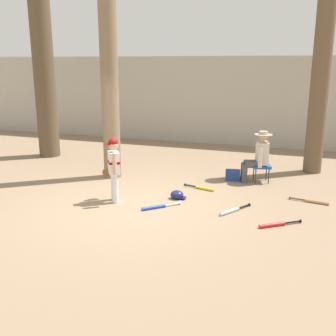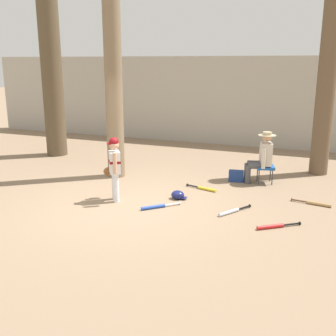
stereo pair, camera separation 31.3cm
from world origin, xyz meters
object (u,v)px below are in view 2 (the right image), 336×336
object	(u,v)px
bat_red_barrel	(274,226)
tree_far_left	(51,69)
tree_near_player	(113,51)
young_ballplayer	(114,165)
bat_aluminum_silver	(231,211)
tree_behind_spectator	(326,89)
folding_stool	(265,168)
seated_spectator	(262,156)
batting_helmet_navy	(178,195)
bat_blue_youth	(156,207)
bat_yellow_trainer	(205,188)
bat_wood_tan	(316,203)
handbag_beside_stool	(236,176)

from	to	relation	value
bat_red_barrel	tree_far_left	bearing A→B (deg)	154.06
tree_near_player	bat_red_barrel	distance (m)	5.35
young_ballplayer	bat_aluminum_silver	world-z (taller)	young_ballplayer
tree_behind_spectator	tree_far_left	world-z (taller)	tree_far_left
folding_stool	seated_spectator	size ratio (longest dim) A/B	0.41
tree_behind_spectator	seated_spectator	distance (m)	2.33
folding_stool	batting_helmet_navy	bearing A→B (deg)	-129.61
tree_far_left	bat_blue_youth	distance (m)	6.15
young_ballplayer	bat_red_barrel	xyz separation A→B (m)	(3.19, -0.28, -0.71)
bat_blue_youth	folding_stool	bearing A→B (deg)	55.79
tree_far_left	bat_aluminum_silver	bearing A→B (deg)	-25.77
bat_aluminum_silver	bat_red_barrel	distance (m)	0.93
tree_near_player	tree_behind_spectator	bearing A→B (deg)	23.95
tree_behind_spectator	bat_yellow_trainer	xyz separation A→B (m)	(-2.28, -2.36, -2.06)
tree_behind_spectator	folding_stool	bearing A→B (deg)	-130.61
tree_behind_spectator	bat_wood_tan	xyz separation A→B (m)	(0.04, -2.49, -2.06)
bat_aluminum_silver	bat_red_barrel	xyz separation A→B (m)	(0.83, -0.42, -0.00)
tree_behind_spectator	batting_helmet_navy	bearing A→B (deg)	-130.04
tree_behind_spectator	batting_helmet_navy	size ratio (longest dim) A/B	14.91
seated_spectator	folding_stool	bearing A→B (deg)	15.88
tree_near_player	bat_blue_youth	xyz separation A→B (m)	(1.81, -1.75, -2.95)
tree_near_player	tree_far_left	xyz separation A→B (m)	(-2.81, 1.44, -0.44)
tree_behind_spectator	young_ballplayer	distance (m)	5.45
seated_spectator	bat_wood_tan	xyz separation A→B (m)	(1.27, -1.14, -0.61)
bat_red_barrel	young_ballplayer	bearing A→B (deg)	175.05
bat_wood_tan	tree_behind_spectator	bearing A→B (deg)	90.90
tree_behind_spectator	bat_aluminum_silver	size ratio (longest dim) A/B	6.53
handbag_beside_stool	bat_wood_tan	distance (m)	2.10
young_ballplayer	bat_blue_youth	xyz separation A→B (m)	(0.96, -0.12, -0.71)
tree_far_left	bat_aluminum_silver	xyz separation A→B (m)	(6.03, -2.91, -2.51)
tree_behind_spectator	bat_yellow_trainer	bearing A→B (deg)	-134.00
young_ballplayer	bat_wood_tan	distance (m)	4.06
seated_spectator	batting_helmet_navy	xyz separation A→B (m)	(-1.40, -1.77, -0.56)
bat_wood_tan	batting_helmet_navy	world-z (taller)	batting_helmet_navy
handbag_beside_stool	bat_aluminum_silver	world-z (taller)	handbag_beside_stool
handbag_beside_stool	bat_wood_tan	world-z (taller)	handbag_beside_stool
handbag_beside_stool	bat_blue_youth	bearing A→B (deg)	-113.85
folding_stool	bat_wood_tan	size ratio (longest dim) A/B	0.64
handbag_beside_stool	bat_wood_tan	xyz separation A→B (m)	(1.82, -1.05, -0.10)
folding_stool	bat_blue_youth	size ratio (longest dim) A/B	0.79
tree_near_player	bat_yellow_trainer	size ratio (longest dim) A/B	8.74
folding_stool	bat_blue_youth	xyz separation A→B (m)	(-1.68, -2.48, -0.33)
young_ballplayer	bat_red_barrel	bearing A→B (deg)	-4.95
tree_far_left	bat_yellow_trainer	xyz separation A→B (m)	(5.17, -1.74, -2.51)
tree_behind_spectator	young_ballplayer	size ratio (longest dim) A/B	3.69
bat_aluminum_silver	batting_helmet_navy	size ratio (longest dim) A/B	2.28
bat_wood_tan	handbag_beside_stool	bearing A→B (deg)	150.08
tree_far_left	bat_blue_youth	world-z (taller)	tree_far_left
bat_red_barrel	seated_spectator	bearing A→B (deg)	103.87
batting_helmet_navy	tree_far_left	bearing A→B (deg)	152.51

